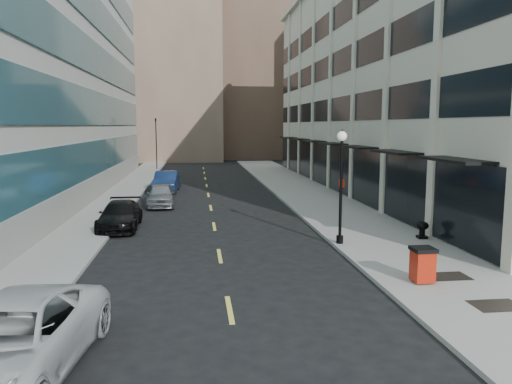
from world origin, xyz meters
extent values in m
plane|color=black|center=(0.00, 0.00, 0.00)|extent=(160.00, 160.00, 0.00)
cube|color=gray|center=(7.50, 20.00, 0.07)|extent=(5.00, 80.00, 0.15)
cube|color=gray|center=(-6.50, 20.00, 0.07)|extent=(3.00, 80.00, 0.15)
cube|color=#B8B09B|center=(17.00, 27.00, 9.00)|extent=(14.00, 46.00, 18.00)
cube|color=black|center=(10.02, 27.00, 2.00)|extent=(0.18, 46.00, 3.60)
cube|color=black|center=(10.03, 27.00, 6.50)|extent=(0.12, 46.00, 1.80)
cube|color=black|center=(10.03, 27.00, 10.00)|extent=(0.12, 46.00, 1.80)
cube|color=black|center=(10.03, 27.00, 13.50)|extent=(0.12, 46.00, 1.80)
cube|color=#B8B09B|center=(10.00, 10.00, 9.00)|extent=(0.35, 0.60, 18.00)
cube|color=#B8B09B|center=(10.00, 16.00, 9.00)|extent=(0.35, 0.60, 18.00)
cube|color=#B8B09B|center=(10.00, 22.00, 9.00)|extent=(0.35, 0.60, 18.00)
cube|color=#B8B09B|center=(10.00, 28.00, 9.00)|extent=(0.35, 0.60, 18.00)
cube|color=#B8B09B|center=(10.00, 34.00, 9.00)|extent=(0.35, 0.60, 18.00)
cube|color=#B8B09B|center=(10.00, 40.00, 9.00)|extent=(0.35, 0.60, 18.00)
cube|color=#B8B09B|center=(10.00, 46.00, 9.00)|extent=(0.35, 0.60, 18.00)
cube|color=black|center=(9.35, 7.00, 3.90)|extent=(1.30, 4.00, 0.12)
cube|color=black|center=(9.35, 13.00, 3.90)|extent=(1.30, 4.00, 0.12)
cube|color=black|center=(9.35, 19.00, 3.90)|extent=(1.30, 4.00, 0.12)
cube|color=black|center=(9.35, 25.00, 3.90)|extent=(1.30, 4.00, 0.12)
cube|color=black|center=(9.35, 31.00, 3.90)|extent=(1.30, 4.00, 0.12)
cube|color=black|center=(9.35, 37.00, 3.90)|extent=(1.30, 4.00, 0.12)
cube|color=black|center=(9.35, 43.00, 3.90)|extent=(1.30, 4.00, 0.12)
cube|color=gray|center=(-7.96, 27.00, 0.90)|extent=(0.20, 46.00, 1.80)
cube|color=#336A77|center=(-7.97, 27.00, 3.00)|extent=(0.14, 45.60, 2.40)
cube|color=#336A77|center=(-7.97, 27.00, 6.50)|extent=(0.14, 45.60, 2.40)
cube|color=#336A77|center=(-7.97, 27.00, 10.00)|extent=(0.14, 45.60, 2.40)
cube|color=#336A77|center=(-7.97, 27.00, 13.50)|extent=(0.14, 45.60, 2.40)
cube|color=#7E6652|center=(-4.00, 68.00, 14.00)|extent=(14.00, 18.00, 28.00)
cube|color=brown|center=(8.00, 72.00, 17.00)|extent=(12.00, 16.00, 34.00)
cube|color=#7E6652|center=(-14.00, 78.00, 11.00)|extent=(12.00, 14.00, 22.00)
cube|color=#B8B09B|center=(18.00, 66.00, 10.00)|extent=(10.00, 14.00, 20.00)
cube|color=black|center=(7.60, 1.00, 0.15)|extent=(1.40, 1.00, 0.01)
cube|color=black|center=(7.60, 3.80, 0.15)|extent=(1.40, 1.00, 0.01)
cube|color=#D8CC4C|center=(0.00, 2.00, 0.01)|extent=(0.15, 2.20, 0.01)
cube|color=#D8CC4C|center=(0.00, 8.00, 0.01)|extent=(0.15, 2.20, 0.01)
cube|color=#D8CC4C|center=(0.00, 14.00, 0.01)|extent=(0.15, 2.20, 0.01)
cube|color=#D8CC4C|center=(0.00, 20.00, 0.01)|extent=(0.15, 2.20, 0.01)
cube|color=#D8CC4C|center=(0.00, 26.00, 0.01)|extent=(0.15, 2.20, 0.01)
cube|color=#D8CC4C|center=(0.00, 32.00, 0.01)|extent=(0.15, 2.20, 0.01)
cube|color=#D8CC4C|center=(0.00, 38.00, 0.01)|extent=(0.15, 2.20, 0.01)
cube|color=#D8CC4C|center=(0.00, 44.00, 0.01)|extent=(0.15, 2.20, 0.01)
cube|color=#D8CC4C|center=(0.00, 50.00, 0.01)|extent=(0.15, 2.20, 0.01)
cylinder|color=black|center=(-5.50, 48.00, 3.00)|extent=(0.12, 0.12, 6.00)
imported|color=black|center=(-5.50, 48.00, 5.99)|extent=(0.66, 0.66, 1.98)
imported|color=beige|center=(-4.80, -1.41, 0.83)|extent=(3.42, 6.24, 1.66)
imported|color=black|center=(-4.80, 14.00, 0.70)|extent=(1.98, 4.80, 1.39)
imported|color=gray|center=(-3.20, 21.00, 0.75)|extent=(1.90, 4.43, 1.49)
imported|color=#14254B|center=(-3.24, 28.00, 0.82)|extent=(1.99, 5.07, 1.64)
imported|color=slate|center=(-3.20, 32.86, 0.69)|extent=(2.13, 4.21, 1.38)
cube|color=#A41D0A|center=(6.42, 3.29, 0.72)|extent=(0.65, 0.65, 1.03)
cube|color=black|center=(6.42, 3.29, 1.26)|extent=(0.73, 0.73, 0.12)
cylinder|color=black|center=(6.21, 3.63, 0.26)|extent=(0.06, 0.23, 0.23)
cylinder|color=black|center=(6.63, 3.63, 0.26)|extent=(0.06, 0.23, 0.23)
cylinder|color=black|center=(5.30, 8.95, 0.32)|extent=(0.30, 0.30, 0.34)
cylinder|color=black|center=(5.30, 8.95, 2.51)|extent=(0.13, 0.13, 4.34)
sphere|color=silver|center=(5.30, 8.95, 4.82)|extent=(0.41, 0.41, 0.41)
cone|color=black|center=(5.30, 8.95, 5.05)|extent=(0.11, 0.11, 0.17)
cylinder|color=slate|center=(6.40, 12.52, 1.44)|extent=(0.05, 0.05, 2.59)
cube|color=#B6230C|center=(6.40, 12.50, 2.36)|extent=(0.30, 0.09, 0.41)
cube|color=black|center=(9.31, 9.44, 0.21)|extent=(0.47, 0.47, 0.12)
cylinder|color=black|center=(9.31, 9.44, 0.45)|extent=(0.26, 0.26, 0.41)
ellipsoid|color=black|center=(9.31, 9.44, 0.74)|extent=(0.57, 0.57, 0.40)
camera|label=1|loc=(-0.90, -11.79, 5.28)|focal=35.00mm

